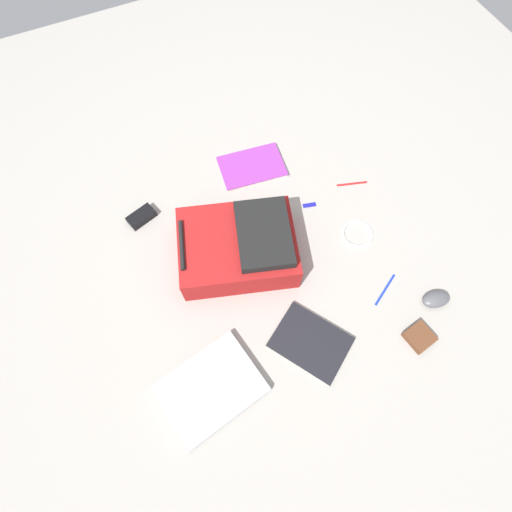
# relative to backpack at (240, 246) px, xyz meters

# --- Properties ---
(ground_plane) EXTENTS (3.50, 3.50, 0.00)m
(ground_plane) POSITION_rel_backpack_xyz_m (-0.07, -0.09, -0.08)
(ground_plane) COLOR gray
(backpack) EXTENTS (0.44, 0.51, 0.17)m
(backpack) POSITION_rel_backpack_xyz_m (0.00, 0.00, 0.00)
(backpack) COLOR maroon
(backpack) RESTS_ON ground_plane
(laptop) EXTENTS (0.30, 0.37, 0.03)m
(laptop) POSITION_rel_backpack_xyz_m (-0.42, 0.29, -0.06)
(laptop) COLOR #929296
(laptop) RESTS_ON ground_plane
(book_comic) EXTENTS (0.32, 0.30, 0.02)m
(book_comic) POSITION_rel_backpack_xyz_m (-0.42, -0.09, -0.07)
(book_comic) COLOR silver
(book_comic) RESTS_ON ground_plane
(book_blue) EXTENTS (0.22, 0.30, 0.02)m
(book_blue) POSITION_rel_backpack_xyz_m (0.36, -0.22, -0.07)
(book_blue) COLOR silver
(book_blue) RESTS_ON ground_plane
(computer_mouse) EXTENTS (0.08, 0.12, 0.04)m
(computer_mouse) POSITION_rel_backpack_xyz_m (-0.48, -0.58, -0.06)
(computer_mouse) COLOR #4C4C51
(computer_mouse) RESTS_ON ground_plane
(cable_coil) EXTENTS (0.13, 0.13, 0.01)m
(cable_coil) POSITION_rel_backpack_xyz_m (-0.11, -0.46, -0.07)
(cable_coil) COLOR silver
(cable_coil) RESTS_ON ground_plane
(power_brick) EXTENTS (0.09, 0.13, 0.03)m
(power_brick) POSITION_rel_backpack_xyz_m (0.32, 0.30, -0.06)
(power_brick) COLOR black
(power_brick) RESTS_ON ground_plane
(pen_black) EXTENTS (0.05, 0.13, 0.01)m
(pen_black) POSITION_rel_backpack_xyz_m (0.11, -0.57, -0.07)
(pen_black) COLOR red
(pen_black) RESTS_ON ground_plane
(pen_blue) EXTENTS (0.08, 0.13, 0.01)m
(pen_blue) POSITION_rel_backpack_xyz_m (-0.36, -0.44, -0.07)
(pen_blue) COLOR #1933B2
(pen_blue) RESTS_ON ground_plane
(earbud_pouch) EXTENTS (0.10, 0.10, 0.03)m
(earbud_pouch) POSITION_rel_backpack_xyz_m (-0.57, -0.45, -0.06)
(earbud_pouch) COLOR #59331E
(earbud_pouch) RESTS_ON ground_plane
(usb_stick) EXTENTS (0.03, 0.06, 0.01)m
(usb_stick) POSITION_rel_backpack_xyz_m (0.09, -0.35, -0.07)
(usb_stick) COLOR #191999
(usb_stick) RESTS_ON ground_plane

